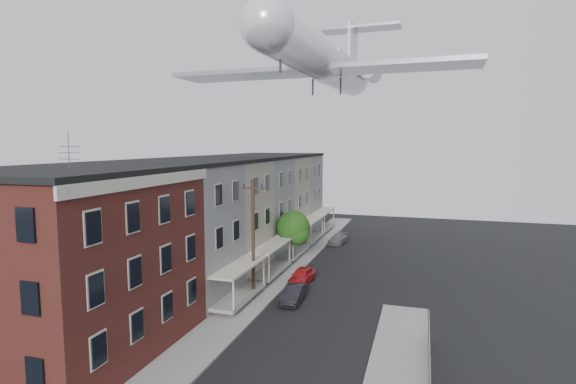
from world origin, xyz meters
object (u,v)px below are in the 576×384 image
(car_near, at_px, (302,276))
(car_far, at_px, (338,239))
(street_tree, at_px, (294,229))
(airplane, at_px, (326,62))
(utility_pole, at_px, (253,237))
(car_mid, at_px, (294,294))

(car_near, xyz_separation_m, car_far, (0.12, 15.56, -0.09))
(street_tree, height_order, airplane, airplane)
(utility_pole, height_order, car_mid, utility_pole)
(utility_pole, relative_size, car_far, 2.35)
(car_mid, bearing_deg, utility_pole, 176.91)
(utility_pole, relative_size, airplane, 0.29)
(car_near, height_order, car_mid, car_near)
(car_mid, distance_m, car_far, 20.06)
(car_far, xyz_separation_m, airplane, (0.39, -9.33, 18.51))
(utility_pole, bearing_deg, car_mid, -1.12)
(airplane, bearing_deg, car_mid, -89.48)
(utility_pole, bearing_deg, car_near, 59.85)
(car_mid, bearing_deg, car_far, 89.41)
(utility_pole, xyz_separation_m, street_tree, (0.33, 9.92, -1.22))
(utility_pole, bearing_deg, car_far, 82.32)
(utility_pole, relative_size, street_tree, 1.73)
(street_tree, bearing_deg, airplane, 15.00)
(car_near, distance_m, car_far, 15.56)
(car_mid, bearing_deg, street_tree, 103.97)
(car_far, bearing_deg, utility_pole, -90.03)
(utility_pole, distance_m, car_near, 6.52)
(street_tree, distance_m, car_far, 10.74)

